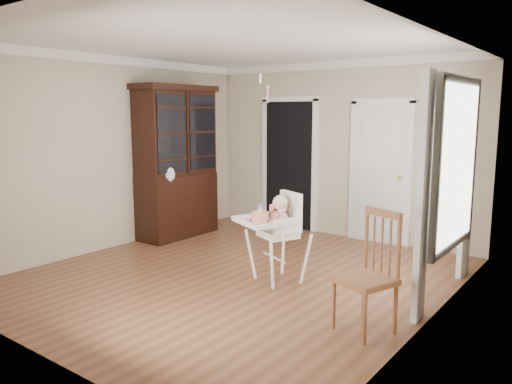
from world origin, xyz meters
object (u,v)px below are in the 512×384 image
Objects in this scene: china_cabinet at (176,162)px; dining_chair at (368,276)px; high_chair at (278,226)px; sippy_cup at (261,210)px; cake at (260,216)px.

china_cabinet is 2.17× the size of dining_chair.
sippy_cup is (-0.25, 0.02, 0.15)m from high_chair.
sippy_cup is at bearing 123.32° from cake.
high_chair is at bearing 175.18° from dining_chair.
sippy_cup is 0.07× the size of china_cabinet.
high_chair reaches higher than cake.
china_cabinet reaches higher than cake.
china_cabinet is (-2.38, 1.05, 0.38)m from cake.
dining_chair is at bearing -15.43° from cake.
high_chair is 0.27m from cake.
cake is at bearing -23.91° from china_cabinet.
cake is 0.10× the size of china_cabinet.
sippy_cup is 1.79m from dining_chair.
cake is 1.41× the size of sippy_cup.
china_cabinet is at bearing 159.88° from sippy_cup.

